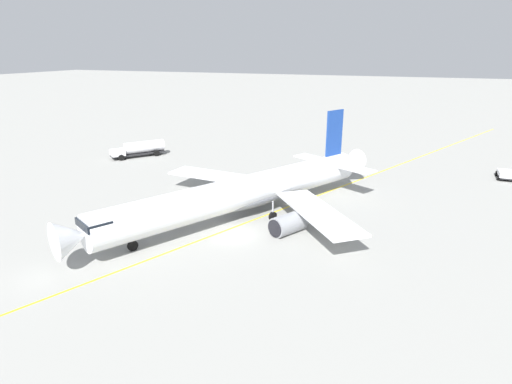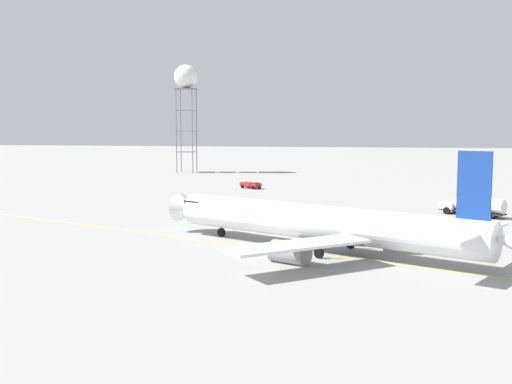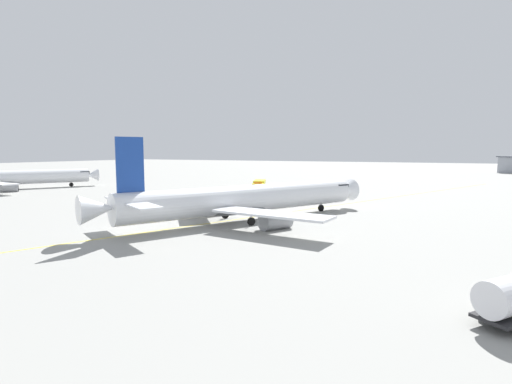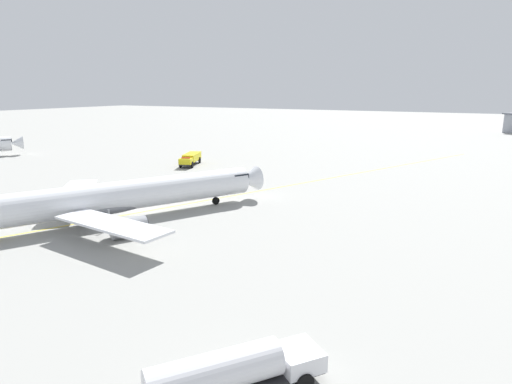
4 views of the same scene
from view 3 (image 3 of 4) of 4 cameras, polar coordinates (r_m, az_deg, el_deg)
name	(u,v)px [view 3 (image 3 of 4)]	position (r m, az deg, el deg)	size (l,w,h in m)	color
ground_plane	(257,214)	(60.91, 0.08, -3.26)	(600.00, 600.00, 0.00)	gray
airliner_main	(245,200)	(54.73, -1.56, -1.22)	(40.39, 30.05, 11.55)	white
airliner_secondary	(9,178)	(118.07, -32.52, 1.69)	(38.71, 30.67, 10.73)	white
fire_tender_truck	(259,184)	(96.94, 0.47, 1.12)	(9.75, 5.85, 2.50)	#232326
taxiway_centreline	(258,216)	(58.76, 0.23, -3.60)	(164.18, 72.69, 0.01)	yellow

